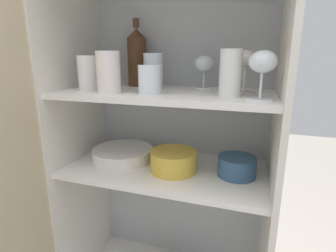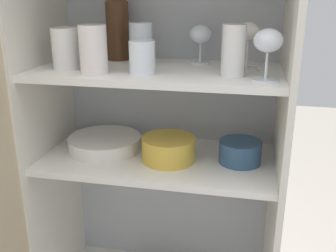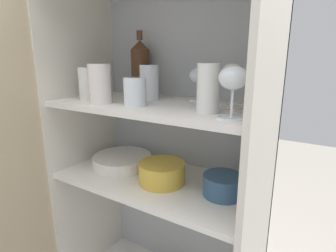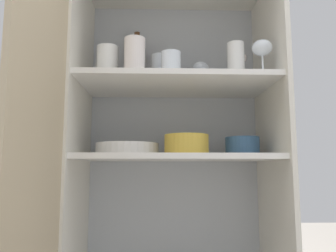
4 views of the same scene
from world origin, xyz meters
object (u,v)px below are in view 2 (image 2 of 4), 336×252
plate_stack_white (105,143)px  mixing_bowl_large (168,148)px  wine_bottle (117,25)px  serving_bowl_small (240,151)px

plate_stack_white → mixing_bowl_large: mixing_bowl_large is taller
wine_bottle → plate_stack_white: wine_bottle is taller
wine_bottle → mixing_bowl_large: wine_bottle is taller
mixing_bowl_large → serving_bowl_small: mixing_bowl_large is taller
wine_bottle → serving_bowl_small: 0.57m
plate_stack_white → mixing_bowl_large: size_ratio=1.45×
serving_bowl_small → mixing_bowl_large: bearing=-172.8°
plate_stack_white → serving_bowl_small: size_ratio=1.85×
wine_bottle → plate_stack_white: size_ratio=1.07×
wine_bottle → serving_bowl_small: size_ratio=1.98×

